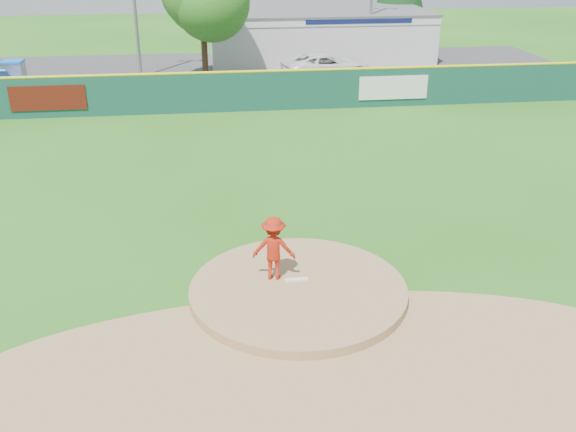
{
  "coord_description": "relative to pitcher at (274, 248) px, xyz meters",
  "views": [
    {
      "loc": [
        -2.06,
        -13.87,
        8.51
      ],
      "look_at": [
        0.0,
        2.0,
        1.3
      ],
      "focal_mm": 40.0,
      "sensor_mm": 36.0,
      "label": 1
    }
  ],
  "objects": [
    {
      "name": "fence_banners",
      "position": [
        -0.5,
        17.39,
        -0.1
      ],
      "size": [
        20.78,
        0.04,
        1.2
      ],
      "color": "#56150C",
      "rests_on": "ground"
    },
    {
      "name": "pitchers_mound",
      "position": [
        0.56,
        -0.53,
        -1.1
      ],
      "size": [
        5.5,
        5.5,
        0.5
      ],
      "primitive_type": "cylinder",
      "color": "#9E774C",
      "rests_on": "ground"
    },
    {
      "name": "van",
      "position": [
        5.97,
        24.51,
        -0.31
      ],
      "size": [
        5.93,
        3.54,
        1.54
      ],
      "primitive_type": "imported",
      "rotation": [
        0.0,
        0.0,
        1.76
      ],
      "color": "white",
      "rests_on": "parking_lot"
    },
    {
      "name": "outfield_fence",
      "position": [
        0.56,
        17.47,
        -0.01
      ],
      "size": [
        40.0,
        0.14,
        2.07
      ],
      "color": "#144338",
      "rests_on": "ground"
    },
    {
      "name": "pitching_rubber",
      "position": [
        0.56,
        -0.23,
        -0.83
      ],
      "size": [
        0.6,
        0.15,
        0.04
      ],
      "primitive_type": "cube",
      "color": "white",
      "rests_on": "pitchers_mound"
    },
    {
      "name": "pitcher",
      "position": [
        0.0,
        0.0,
        0.0
      ],
      "size": [
        1.2,
        0.83,
        1.69
      ],
      "primitive_type": "imported",
      "rotation": [
        0.0,
        0.0,
        2.94
      ],
      "color": "#B3210F",
      "rests_on": "pitchers_mound"
    },
    {
      "name": "infield_dirt_arc",
      "position": [
        0.56,
        -3.53,
        -1.09
      ],
      "size": [
        15.4,
        15.4,
        0.01
      ],
      "primitive_type": "cylinder",
      "color": "#9E774C",
      "rests_on": "ground"
    },
    {
      "name": "playground_slide",
      "position": [
        -12.14,
        23.38,
        -0.21
      ],
      "size": [
        1.13,
        3.17,
        1.75
      ],
      "color": "blue",
      "rests_on": "ground"
    },
    {
      "name": "deciduous_tree",
      "position": [
        -1.44,
        24.47,
        3.46
      ],
      "size": [
        5.6,
        5.6,
        7.36
      ],
      "color": "#382314",
      "rests_on": "ground"
    },
    {
      "name": "ground",
      "position": [
        0.56,
        -0.53,
        -1.1
      ],
      "size": [
        120.0,
        120.0,
        0.0
      ],
      "primitive_type": "plane",
      "color": "#286B19",
      "rests_on": "ground"
    },
    {
      "name": "parking_lot",
      "position": [
        0.56,
        26.47,
        -1.09
      ],
      "size": [
        44.0,
        16.0,
        0.02
      ],
      "primitive_type": "cube",
      "color": "#38383A",
      "rests_on": "ground"
    },
    {
      "name": "pool_building_grp",
      "position": [
        6.56,
        31.47,
        0.57
      ],
      "size": [
        15.2,
        8.2,
        3.31
      ],
      "color": "silver",
      "rests_on": "ground"
    }
  ]
}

